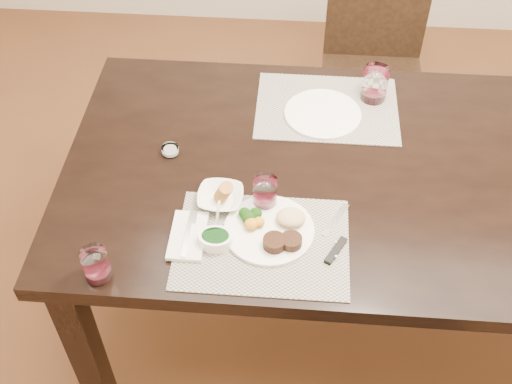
# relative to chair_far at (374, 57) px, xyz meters

# --- Properties ---
(ground_plane) EXTENTS (4.50, 4.50, 0.00)m
(ground_plane) POSITION_rel_chair_far_xyz_m (0.00, -0.93, -0.50)
(ground_plane) COLOR #4C2D18
(ground_plane) RESTS_ON ground
(dining_table) EXTENTS (2.00, 1.00, 0.75)m
(dining_table) POSITION_rel_chair_far_xyz_m (0.00, -0.93, 0.16)
(dining_table) COLOR black
(dining_table) RESTS_ON ground
(chair_far) EXTENTS (0.42, 0.42, 0.90)m
(chair_far) POSITION_rel_chair_far_xyz_m (0.00, 0.00, 0.00)
(chair_far) COLOR black
(chair_far) RESTS_ON ground
(placemat_near) EXTENTS (0.46, 0.34, 0.00)m
(placemat_near) POSITION_rel_chair_far_xyz_m (-0.39, -1.24, 0.25)
(placemat_near) COLOR gray
(placemat_near) RESTS_ON dining_table
(placemat_far) EXTENTS (0.46, 0.34, 0.00)m
(placemat_far) POSITION_rel_chair_far_xyz_m (-0.22, -0.66, 0.25)
(placemat_far) COLOR gray
(placemat_far) RESTS_ON dining_table
(dinner_plate) EXTENTS (0.25, 0.25, 0.04)m
(dinner_plate) POSITION_rel_chair_far_xyz_m (-0.36, -1.20, 0.26)
(dinner_plate) COLOR white
(dinner_plate) RESTS_ON placemat_near
(napkin_fork) EXTENTS (0.09, 0.17, 0.02)m
(napkin_fork) POSITION_rel_chair_far_xyz_m (-0.59, -1.23, 0.26)
(napkin_fork) COLOR white
(napkin_fork) RESTS_ON placemat_near
(steak_knife) EXTENTS (0.08, 0.22, 0.01)m
(steak_knife) POSITION_rel_chair_far_xyz_m (-0.19, -1.23, 0.26)
(steak_knife) COLOR white
(steak_knife) RESTS_ON placemat_near
(cracker_bowl) EXTENTS (0.13, 0.13, 0.06)m
(cracker_bowl) POSITION_rel_chair_far_xyz_m (-0.51, -1.10, 0.27)
(cracker_bowl) COLOR white
(cracker_bowl) RESTS_ON placemat_near
(sauce_ramekin) EXTENTS (0.09, 0.14, 0.07)m
(sauce_ramekin) POSITION_rel_chair_far_xyz_m (-0.51, -1.25, 0.27)
(sauce_ramekin) COLOR white
(sauce_ramekin) RESTS_ON placemat_near
(wine_glass_near) EXTENTS (0.07, 0.07, 0.09)m
(wine_glass_near) POSITION_rel_chair_far_xyz_m (-0.39, -1.10, 0.29)
(wine_glass_near) COLOR white
(wine_glass_near) RESTS_ON placemat_near
(far_plate) EXTENTS (0.25, 0.25, 0.01)m
(far_plate) POSITION_rel_chair_far_xyz_m (-0.23, -0.70, 0.26)
(far_plate) COLOR white
(far_plate) RESTS_ON placemat_far
(wine_glass_far) EXTENTS (0.08, 0.08, 0.12)m
(wine_glass_far) POSITION_rel_chair_far_xyz_m (-0.06, -0.60, 0.30)
(wine_glass_far) COLOR white
(wine_glass_far) RESTS_ON placemat_far
(wine_glass_side) EXTENTS (0.07, 0.07, 0.09)m
(wine_glass_side) POSITION_rel_chair_far_xyz_m (-0.79, -1.37, 0.29)
(wine_glass_side) COLOR white
(wine_glass_side) RESTS_ON dining_table
(salt_cellar) EXTENTS (0.05, 0.05, 0.02)m
(salt_cellar) POSITION_rel_chair_far_xyz_m (-0.69, -0.91, 0.26)
(salt_cellar) COLOR white
(salt_cellar) RESTS_ON dining_table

